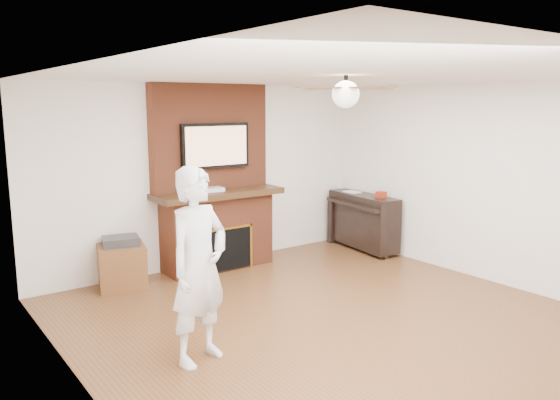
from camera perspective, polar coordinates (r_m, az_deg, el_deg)
room_shell at (r=5.40m, az=6.64°, el=-0.52°), size 5.36×5.86×2.86m
fireplace at (r=7.48m, az=-6.81°, el=0.43°), size 1.78×0.64×2.50m
tv at (r=7.36m, az=-6.75°, el=5.65°), size 1.00×0.08×0.60m
ceiling_fan at (r=5.31m, az=6.88°, el=11.03°), size 1.21×1.21×0.31m
person at (r=4.76m, az=-8.48°, el=-6.85°), size 0.73×0.59×1.72m
side_table at (r=7.02m, az=-16.19°, el=-6.43°), size 0.67×0.67×0.63m
piano at (r=8.53m, az=8.64°, el=-2.08°), size 0.64×1.36×0.95m
cable_box at (r=7.31m, az=-7.38°, el=1.08°), size 0.38×0.24×0.05m
candle_orange at (r=7.43m, az=-6.57°, el=-7.05°), size 0.07×0.07×0.12m
candle_green at (r=7.54m, az=-5.26°, el=-6.86°), size 0.08×0.08×0.10m
candle_cream at (r=7.57m, az=-4.75°, el=-6.68°), size 0.07×0.07×0.12m
candle_blue at (r=7.60m, az=-5.03°, el=-6.79°), size 0.06×0.06×0.07m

